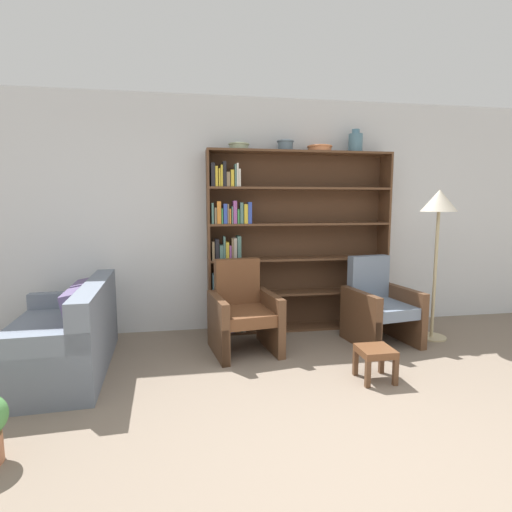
{
  "coord_description": "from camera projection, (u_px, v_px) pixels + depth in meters",
  "views": [
    {
      "loc": [
        -1.04,
        -1.96,
        1.52
      ],
      "look_at": [
        -0.31,
        2.3,
        0.95
      ],
      "focal_mm": 28.0,
      "sensor_mm": 36.0,
      "label": 1
    }
  ],
  "objects": [
    {
      "name": "bowl_brass",
      "position": [
        320.0,
        148.0,
        4.66
      ],
      "size": [
        0.3,
        0.3,
        0.07
      ],
      "color": "#C67547",
      "rests_on": "bookshelf"
    },
    {
      "name": "armchair_cushioned",
      "position": [
        379.0,
        306.0,
        4.39
      ],
      "size": [
        0.74,
        0.77,
        0.93
      ],
      "rotation": [
        0.0,
        0.0,
        3.3
      ],
      "color": "brown",
      "rests_on": "ground"
    },
    {
      "name": "footstool",
      "position": [
        375.0,
        355.0,
        3.43
      ],
      "size": [
        0.29,
        0.29,
        0.29
      ],
      "color": "brown",
      "rests_on": "ground"
    },
    {
      "name": "armchair_leather",
      "position": [
        243.0,
        313.0,
        4.13
      ],
      "size": [
        0.74,
        0.77,
        0.93
      ],
      "rotation": [
        0.0,
        0.0,
        3.29
      ],
      "color": "brown",
      "rests_on": "ground"
    },
    {
      "name": "wall_back",
      "position": [
        274.0,
        215.0,
        4.87
      ],
      "size": [
        12.0,
        0.06,
        2.75
      ],
      "color": "silver",
      "rests_on": "ground"
    },
    {
      "name": "floor_lamp",
      "position": [
        439.0,
        211.0,
        4.37
      ],
      "size": [
        0.39,
        0.39,
        1.67
      ],
      "color": "tan",
      "rests_on": "ground"
    },
    {
      "name": "bowl_sage",
      "position": [
        285.0,
        145.0,
        4.59
      ],
      "size": [
        0.2,
        0.2,
        0.12
      ],
      "color": "slate",
      "rests_on": "bookshelf"
    },
    {
      "name": "bookshelf",
      "position": [
        282.0,
        244.0,
        4.76
      ],
      "size": [
        2.18,
        0.3,
        2.12
      ],
      "color": "brown",
      "rests_on": "ground"
    },
    {
      "name": "vase_tall",
      "position": [
        355.0,
        142.0,
        4.73
      ],
      "size": [
        0.16,
        0.16,
        0.27
      ],
      "color": "slate",
      "rests_on": "bookshelf"
    },
    {
      "name": "ground_plane",
      "position": [
        377.0,
        471.0,
        2.28
      ],
      "size": [
        24.0,
        24.0,
        0.0
      ],
      "primitive_type": "plane",
      "color": "#7A6B5B"
    },
    {
      "name": "bowl_slate",
      "position": [
        239.0,
        146.0,
        4.5
      ],
      "size": [
        0.24,
        0.24,
        0.07
      ],
      "color": "gray",
      "rests_on": "bookshelf"
    },
    {
      "name": "couch",
      "position": [
        63.0,
        340.0,
        3.62
      ],
      "size": [
        0.95,
        1.61,
        0.8
      ],
      "rotation": [
        0.0,
        0.0,
        1.63
      ],
      "color": "slate",
      "rests_on": "ground"
    }
  ]
}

